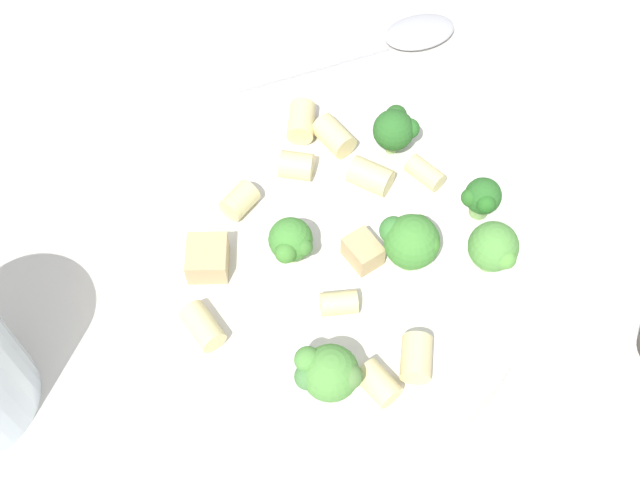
% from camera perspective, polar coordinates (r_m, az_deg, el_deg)
% --- Properties ---
extents(ground_plane, '(2.00, 2.00, 0.00)m').
position_cam_1_polar(ground_plane, '(0.51, 0.00, -2.43)').
color(ground_plane, beige).
extents(pasta_bowl, '(0.26, 0.26, 0.03)m').
position_cam_1_polar(pasta_bowl, '(0.50, 0.00, -1.38)').
color(pasta_bowl, silver).
rests_on(pasta_bowl, ground_plane).
extents(broccoli_floret_0, '(0.03, 0.03, 0.04)m').
position_cam_1_polar(broccoli_floret_0, '(0.47, 12.29, -0.59)').
color(broccoli_floret_0, '#9EC175').
rests_on(broccoli_floret_0, pasta_bowl).
extents(broccoli_floret_1, '(0.03, 0.04, 0.04)m').
position_cam_1_polar(broccoli_floret_1, '(0.43, 0.60, -9.42)').
color(broccoli_floret_1, '#84AD60').
rests_on(broccoli_floret_1, pasta_bowl).
extents(broccoli_floret_2, '(0.03, 0.03, 0.03)m').
position_cam_1_polar(broccoli_floret_2, '(0.52, 5.37, 7.89)').
color(broccoli_floret_2, '#93B766').
rests_on(broccoli_floret_2, pasta_bowl).
extents(broccoli_floret_3, '(0.03, 0.03, 0.04)m').
position_cam_1_polar(broccoli_floret_3, '(0.46, 6.49, -0.06)').
color(broccoli_floret_3, '#9EC175').
rests_on(broccoli_floret_3, pasta_bowl).
extents(broccoli_floret_4, '(0.03, 0.03, 0.03)m').
position_cam_1_polar(broccoli_floret_4, '(0.47, -2.05, -0.32)').
color(broccoli_floret_4, '#9EC175').
rests_on(broccoli_floret_4, pasta_bowl).
extents(broccoli_floret_5, '(0.02, 0.03, 0.03)m').
position_cam_1_polar(broccoli_floret_5, '(0.49, 11.55, 2.80)').
color(broccoli_floret_5, '#84AD60').
rests_on(broccoli_floret_5, pasta_bowl).
extents(rigatoni_0, '(0.03, 0.03, 0.02)m').
position_cam_1_polar(rigatoni_0, '(0.53, 1.01, 7.41)').
color(rigatoni_0, beige).
rests_on(rigatoni_0, pasta_bowl).
extents(rigatoni_1, '(0.02, 0.02, 0.01)m').
position_cam_1_polar(rigatoni_1, '(0.46, 1.10, -4.57)').
color(rigatoni_1, beige).
rests_on(rigatoni_1, pasta_bowl).
extents(rigatoni_2, '(0.03, 0.02, 0.01)m').
position_cam_1_polar(rigatoni_2, '(0.51, 7.49, 4.76)').
color(rigatoni_2, beige).
rests_on(rigatoni_2, pasta_bowl).
extents(rigatoni_3, '(0.03, 0.02, 0.02)m').
position_cam_1_polar(rigatoni_3, '(0.44, 4.17, -10.14)').
color(rigatoni_3, beige).
rests_on(rigatoni_3, pasta_bowl).
extents(rigatoni_4, '(0.03, 0.03, 0.02)m').
position_cam_1_polar(rigatoni_4, '(0.51, 3.61, 4.56)').
color(rigatoni_4, beige).
rests_on(rigatoni_4, pasta_bowl).
extents(rigatoni_5, '(0.03, 0.03, 0.02)m').
position_cam_1_polar(rigatoni_5, '(0.45, 6.87, -8.33)').
color(rigatoni_5, beige).
rests_on(rigatoni_5, pasta_bowl).
extents(rigatoni_6, '(0.03, 0.03, 0.02)m').
position_cam_1_polar(rigatoni_6, '(0.50, -5.74, 2.80)').
color(rigatoni_6, beige).
rests_on(rigatoni_6, pasta_bowl).
extents(rigatoni_7, '(0.03, 0.03, 0.02)m').
position_cam_1_polar(rigatoni_7, '(0.53, -1.33, 8.43)').
color(rigatoni_7, beige).
rests_on(rigatoni_7, pasta_bowl).
extents(rigatoni_8, '(0.02, 0.03, 0.02)m').
position_cam_1_polar(rigatoni_8, '(0.51, -1.34, 5.40)').
color(rigatoni_8, beige).
rests_on(rigatoni_8, pasta_bowl).
extents(rigatoni_9, '(0.03, 0.02, 0.02)m').
position_cam_1_polar(rigatoni_9, '(0.46, -8.33, -6.09)').
color(rigatoni_9, beige).
rests_on(rigatoni_9, pasta_bowl).
extents(chicken_chunk_0, '(0.03, 0.03, 0.02)m').
position_cam_1_polar(chicken_chunk_0, '(0.48, -8.00, -1.28)').
color(chicken_chunk_0, tan).
rests_on(chicken_chunk_0, pasta_bowl).
extents(chicken_chunk_1, '(0.03, 0.02, 0.02)m').
position_cam_1_polar(chicken_chunk_1, '(0.48, 3.06, -0.81)').
color(chicken_chunk_1, tan).
rests_on(chicken_chunk_1, pasta_bowl).
extents(spoon, '(0.04, 0.18, 0.01)m').
position_cam_1_polar(spoon, '(0.64, 5.14, 13.97)').
color(spoon, '#B2B2B7').
rests_on(spoon, ground_plane).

